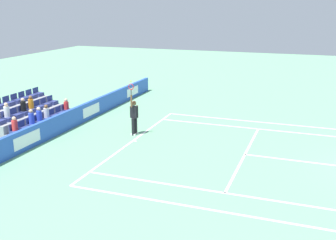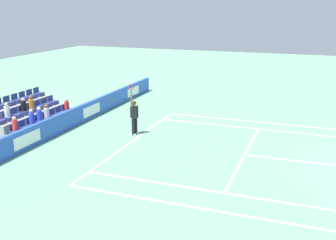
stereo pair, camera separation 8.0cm
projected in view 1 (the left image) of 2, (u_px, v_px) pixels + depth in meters
name	position (u px, v px, depth m)	size (l,w,h in m)	color
line_baseline	(133.00, 141.00, 20.03)	(10.97, 0.10, 0.01)	white
line_service	(245.00, 154.00, 18.21)	(8.23, 0.10, 0.01)	white
line_centre_service	(321.00, 164.00, 17.16)	(0.10, 6.40, 0.01)	white
line_singles_sideline_left	(238.00, 195.00, 14.35)	(0.10, 11.89, 0.01)	white
line_singles_sideline_right	(267.00, 130.00, 21.78)	(0.10, 11.89, 0.01)	white
line_doubles_sideline_left	(230.00, 213.00, 13.11)	(0.10, 11.89, 0.01)	white
line_doubles_sideline_right	(270.00, 123.00, 23.02)	(0.10, 11.89, 0.01)	white
line_centre_mark	(135.00, 141.00, 19.99)	(0.10, 0.20, 0.01)	white
sponsor_barrier	(62.00, 123.00, 21.23)	(22.80, 0.22, 1.02)	blue
tennis_player	(134.00, 116.00, 20.72)	(0.52, 0.39, 2.85)	black
stadium_stand	(25.00, 118.00, 21.96)	(4.96, 2.85, 2.11)	gray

